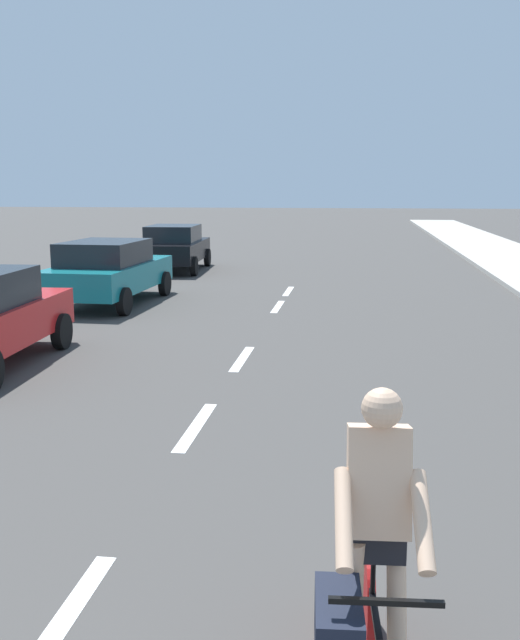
% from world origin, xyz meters
% --- Properties ---
extents(ground_plane, '(160.00, 160.00, 0.00)m').
position_xyz_m(ground_plane, '(0.00, 20.00, 0.00)').
color(ground_plane, '#423F3D').
extents(lane_stripe_1, '(0.16, 1.80, 0.01)m').
position_xyz_m(lane_stripe_1, '(0.00, 4.31, 0.00)').
color(lane_stripe_1, white).
rests_on(lane_stripe_1, ground).
extents(lane_stripe_2, '(0.16, 1.80, 0.01)m').
position_xyz_m(lane_stripe_2, '(0.00, 8.36, 0.00)').
color(lane_stripe_2, white).
rests_on(lane_stripe_2, ground).
extents(lane_stripe_3, '(0.16, 1.80, 0.01)m').
position_xyz_m(lane_stripe_3, '(0.00, 11.86, 0.00)').
color(lane_stripe_3, white).
rests_on(lane_stripe_3, ground).
extents(lane_stripe_4, '(0.16, 1.80, 0.01)m').
position_xyz_m(lane_stripe_4, '(0.00, 17.24, 0.00)').
color(lane_stripe_4, white).
rests_on(lane_stripe_4, ground).
extents(lane_stripe_5, '(0.16, 1.80, 0.01)m').
position_xyz_m(lane_stripe_5, '(0.00, 19.88, 0.00)').
color(lane_stripe_5, white).
rests_on(lane_stripe_5, ground).
extents(cyclist, '(0.65, 1.71, 1.82)m').
position_xyz_m(cyclist, '(1.99, 3.87, 0.83)').
color(cyclist, black).
rests_on(cyclist, ground).
extents(parked_car_teal, '(2.20, 4.58, 1.57)m').
position_xyz_m(parked_car_teal, '(-4.20, 17.11, 0.84)').
color(parked_car_teal, '#14727A').
rests_on(parked_car_teal, ground).
extents(parked_car_black, '(2.20, 4.42, 1.57)m').
position_xyz_m(parked_car_black, '(-4.38, 24.30, 0.84)').
color(parked_car_black, black).
rests_on(parked_car_black, ground).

